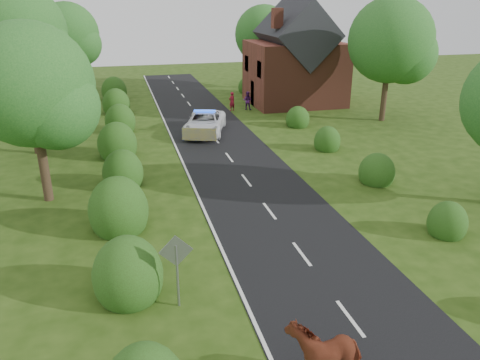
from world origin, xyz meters
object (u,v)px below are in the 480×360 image
object	(u,v)px
police_van	(205,123)
pedestrian_red	(232,101)
road_sign	(177,261)
pedestrian_purple	(247,101)
cow	(324,354)

from	to	relation	value
police_van	pedestrian_red	bearing A→B (deg)	79.68
road_sign	pedestrian_purple	bearing A→B (deg)	70.02
pedestrian_red	police_van	bearing A→B (deg)	33.65
road_sign	cow	world-z (taller)	road_sign
police_van	pedestrian_purple	size ratio (longest dim) A/B	3.82
road_sign	police_van	world-z (taller)	road_sign
road_sign	pedestrian_purple	distance (m)	28.15
road_sign	pedestrian_red	distance (m)	27.62
road_sign	police_van	size ratio (longest dim) A/B	0.41
police_van	pedestrian_purple	bearing A→B (deg)	71.32
cow	pedestrian_red	world-z (taller)	pedestrian_red
road_sign	cow	distance (m)	5.18
pedestrian_purple	cow	bearing A→B (deg)	105.31
cow	police_van	xyz separation A→B (m)	(1.41, 23.85, 0.01)
road_sign	cow	bearing A→B (deg)	-51.23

